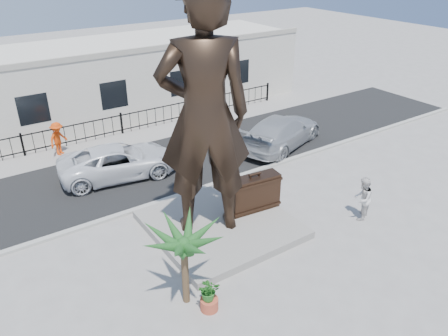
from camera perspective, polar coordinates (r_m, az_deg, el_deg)
The scene contains 16 objects.
ground at distance 16.75m, azimuth 3.88°, elevation -9.63°, with size 100.00×100.00×0.00m, color #9E9991.
street at distance 22.63m, azimuth -8.51°, elevation 0.59°, with size 40.00×7.00×0.01m, color black.
curb at distance 19.85m, azimuth -4.04°, elevation -3.02°, with size 40.00×0.25×0.12m, color #A5A399.
far_sidewalk at distance 26.00m, azimuth -12.43°, elevation 3.87°, with size 40.00×2.50×0.02m, color #9E9991.
plinth at distance 17.41m, azimuth -0.45°, elevation -7.36°, with size 5.20×5.20×0.30m, color gray.
fence at distance 26.48m, azimuth -13.22°, elevation 5.59°, with size 22.00×0.10×1.20m, color black.
building at distance 29.78m, azimuth -16.64°, elevation 10.83°, with size 28.00×7.00×4.40m, color silver.
statue at distance 15.06m, azimuth -2.61°, elevation 6.82°, with size 3.27×2.15×8.98m, color black.
suitcase at distance 17.75m, azimuth 3.97°, elevation -3.28°, with size 2.12×0.67×1.49m, color #301E14.
tourist at distance 18.44m, azimuth 17.62°, elevation -3.82°, with size 0.89×0.70×1.84m, color silver.
car_white at distance 21.45m, azimuth -13.58°, elevation 0.87°, with size 2.58×5.60×1.56m, color white.
car_silver at distance 24.26m, azimuth 7.50°, elevation 4.77°, with size 2.40×5.90×1.71m, color #A4A6A8.
worker at distance 24.60m, azimuth -20.85°, elevation 3.61°, with size 1.16×0.67×1.80m, color #E2420B.
palm_tree at distance 14.45m, azimuth -4.91°, elevation -16.87°, with size 1.80×1.80×3.20m, color #1D4F1C, non-canonical shape.
planter at distance 14.02m, azimuth -1.93°, elevation -17.33°, with size 0.56×0.56×0.40m, color #BB4B31.
shrub at distance 13.62m, azimuth -1.97°, elevation -15.63°, with size 0.66×0.57×0.74m, color #2A6E23.
Camera 1 is at (-8.39, -10.48, 10.02)m, focal length 35.00 mm.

